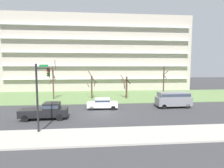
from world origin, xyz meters
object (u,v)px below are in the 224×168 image
at_px(tree_left, 92,86).
at_px(traffic_signal_mast, 42,85).
at_px(tree_right, 164,81).
at_px(pickup_black_near_left, 46,111).
at_px(van_gray_center_right, 173,98).
at_px(sedan_white_center_left, 102,103).
at_px(tree_center, 126,86).
at_px(tree_far_left, 53,81).

distance_m(tree_left, traffic_signal_mast, 16.81).
xyz_separation_m(tree_right, pickup_black_near_left, (-19.62, -13.56, -2.24)).
bearing_deg(van_gray_center_right, traffic_signal_mast, 23.28).
xyz_separation_m(tree_right, traffic_signal_mast, (-19.10, -16.70, 1.10)).
distance_m(pickup_black_near_left, traffic_signal_mast, 4.62).
bearing_deg(tree_right, tree_left, -177.56).
height_order(van_gray_center_right, traffic_signal_mast, traffic_signal_mast).
height_order(tree_right, sedan_white_center_left, tree_right).
bearing_deg(traffic_signal_mast, tree_right, 41.16).
bearing_deg(van_gray_center_right, tree_center, -55.06).
height_order(tree_far_left, sedan_white_center_left, tree_far_left).
height_order(pickup_black_near_left, sedan_white_center_left, pickup_black_near_left).
distance_m(tree_far_left, sedan_white_center_left, 12.74).
bearing_deg(tree_left, pickup_black_near_left, -111.43).
bearing_deg(traffic_signal_mast, tree_center, 54.72).
height_order(pickup_black_near_left, van_gray_center_right, van_gray_center_right).
relative_size(van_gray_center_right, traffic_signal_mast, 0.81).
bearing_deg(sedan_white_center_left, tree_right, -142.52).
height_order(tree_far_left, tree_left, tree_far_left).
xyz_separation_m(van_gray_center_right, traffic_signal_mast, (-17.12, -7.63, 2.96)).
bearing_deg(tree_far_left, tree_center, -1.47).
xyz_separation_m(tree_far_left, tree_right, (21.83, 0.50, -0.34)).
xyz_separation_m(tree_far_left, tree_left, (7.29, -0.12, -1.04)).
height_order(tree_far_left, tree_right, tree_far_left).
height_order(tree_left, tree_center, tree_left).
relative_size(tree_right, van_gray_center_right, 1.19).
relative_size(tree_right, pickup_black_near_left, 1.14).
bearing_deg(van_gray_center_right, tree_far_left, -24.12).
relative_size(tree_left, traffic_signal_mast, 0.85).
xyz_separation_m(tree_center, pickup_black_near_left, (-11.73, -12.70, -1.46)).
bearing_deg(traffic_signal_mast, pickup_black_near_left, 99.39).
distance_m(tree_left, sedan_white_center_left, 8.79).
bearing_deg(tree_center, van_gray_center_right, -54.31).
xyz_separation_m(tree_far_left, sedan_white_center_left, (9.02, -8.57, -2.73)).
xyz_separation_m(tree_right, van_gray_center_right, (-1.99, -9.07, -1.86)).
relative_size(tree_left, pickup_black_near_left, 1.00).
relative_size(tree_far_left, tree_right, 1.19).
relative_size(tree_left, tree_right, 0.88).
relative_size(tree_left, van_gray_center_right, 1.05).
xyz_separation_m(tree_far_left, pickup_black_near_left, (2.21, -13.06, -2.59)).
relative_size(tree_far_left, sedan_white_center_left, 1.67).
bearing_deg(van_gray_center_right, pickup_black_near_left, 13.53).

